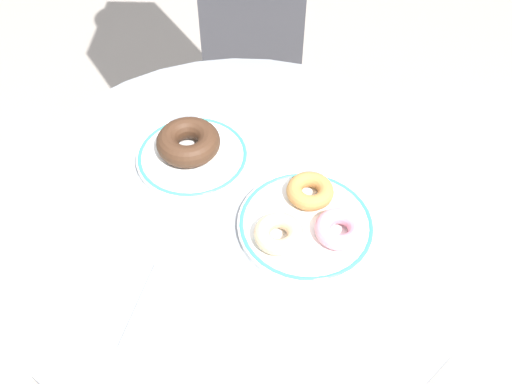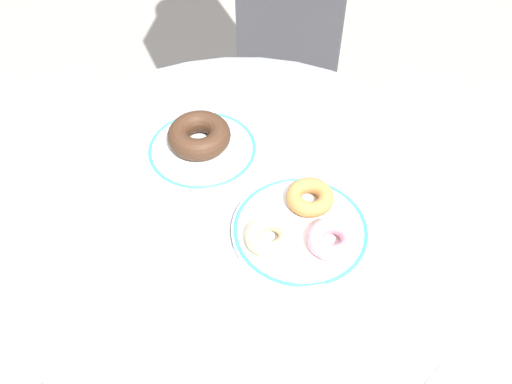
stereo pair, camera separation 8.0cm
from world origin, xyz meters
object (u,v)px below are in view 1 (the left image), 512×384
object	(u,v)px
cafe_table	(241,274)
donut_glazed	(279,234)
donut_old_fashioned	(310,191)
paper_napkin	(186,316)
plate_right	(306,224)
donut_pink_frosted	(340,229)
plate_left	(193,156)
donut_chocolate	(188,142)

from	to	relation	value
cafe_table	donut_glazed	world-z (taller)	donut_glazed
donut_old_fashioned	paper_napkin	distance (m)	0.25
donut_old_fashioned	donut_glazed	bearing A→B (deg)	-90.96
plate_right	donut_old_fashioned	bearing A→B (deg)	111.51
donut_pink_frosted	plate_left	bearing A→B (deg)	174.89
plate_left	donut_pink_frosted	distance (m)	0.27
plate_right	paper_napkin	bearing A→B (deg)	-107.30
donut_pink_frosted	donut_old_fashioned	distance (m)	0.08
paper_napkin	plate_right	bearing A→B (deg)	72.70
donut_old_fashioned	plate_right	bearing A→B (deg)	-68.49
donut_pink_frosted	plate_right	bearing A→B (deg)	-174.36
donut_chocolate	donut_pink_frosted	bearing A→B (deg)	-5.93
plate_left	donut_glazed	world-z (taller)	donut_glazed
plate_left	plate_right	bearing A→B (deg)	-7.51
plate_right	donut_glazed	bearing A→B (deg)	-113.43
plate_left	paper_napkin	distance (m)	0.28
donut_glazed	paper_napkin	bearing A→B (deg)	-105.47
donut_chocolate	donut_old_fashioned	size ratio (longest dim) A/B	1.45
plate_left	donut_old_fashioned	world-z (taller)	donut_old_fashioned
plate_left	donut_glazed	distance (m)	0.21
plate_left	donut_chocolate	distance (m)	0.03
cafe_table	donut_chocolate	distance (m)	0.26
plate_right	plate_left	bearing A→B (deg)	172.49
paper_napkin	donut_glazed	bearing A→B (deg)	74.53
plate_right	donut_glazed	size ratio (longest dim) A/B	2.81
donut_old_fashioned	paper_napkin	world-z (taller)	donut_old_fashioned
donut_chocolate	donut_glazed	xyz separation A→B (m)	(0.21, -0.08, -0.01)
donut_chocolate	donut_pink_frosted	size ratio (longest dim) A/B	1.45
plate_right	donut_chocolate	distance (m)	0.23
plate_left	plate_right	size ratio (longest dim) A/B	0.91
plate_right	donut_pink_frosted	xyz separation A→B (m)	(0.05, 0.00, 0.02)
donut_chocolate	paper_napkin	world-z (taller)	donut_chocolate
donut_old_fashioned	paper_napkin	xyz separation A→B (m)	(-0.05, -0.25, -0.02)
donut_pink_frosted	paper_napkin	xyz separation A→B (m)	(-0.11, -0.21, -0.02)
cafe_table	plate_left	world-z (taller)	plate_left
donut_chocolate	cafe_table	bearing A→B (deg)	-20.03
donut_chocolate	donut_pink_frosted	xyz separation A→B (m)	(0.27, -0.03, -0.01)
donut_chocolate	donut_old_fashioned	bearing A→B (deg)	3.36
donut_chocolate	donut_glazed	distance (m)	0.22
cafe_table	donut_chocolate	world-z (taller)	donut_chocolate
cafe_table	donut_pink_frosted	size ratio (longest dim) A/B	10.43
plate_left	donut_pink_frosted	world-z (taller)	donut_pink_frosted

